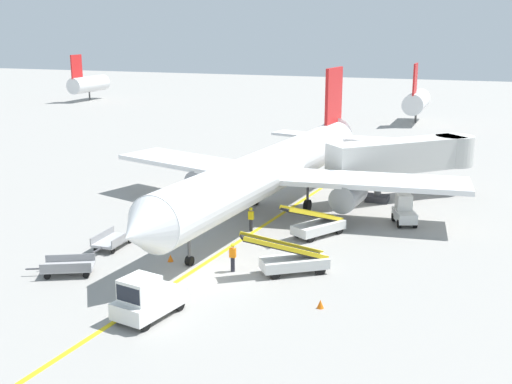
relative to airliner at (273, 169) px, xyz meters
name	(u,v)px	position (x,y,z in m)	size (l,w,h in m)	color
ground_plane	(210,276)	(0.79, -13.17, -3.42)	(300.00, 300.00, 0.00)	gray
taxi_line_yellow	(231,247)	(-0.05, -8.17, -3.41)	(0.30, 80.00, 0.01)	yellow
airliner	(273,169)	(0.00, 0.00, 0.00)	(28.50, 35.34, 10.10)	white
jet_bridge	(412,155)	(9.01, 8.32, 0.12)	(10.87, 10.71, 4.85)	beige
pushback_tug	(146,299)	(0.15, -19.02, -2.42)	(2.56, 3.90, 2.20)	silver
baggage_tug_near_wing	(404,211)	(9.60, 0.73, -2.49)	(2.09, 2.71, 2.10)	silver
belt_loader_forward_hold	(292,260)	(4.96, -11.05, -2.64)	(4.81, 3.89, 2.59)	silver
belt_loader_aft_hold	(317,225)	(4.55, -4.11, -2.64)	(3.60, 4.95, 2.59)	silver
baggage_cart_loaded	(68,267)	(-6.83, -15.73, -2.95)	(3.72, 2.64, 0.94)	#A5A5A8
baggage_cart_empty_trailing	(113,240)	(-7.02, -10.87, -2.95)	(1.66, 3.79, 0.94)	#A5A5A8
ground_crew_marshaller	(233,256)	(1.70, -12.00, -2.51)	(0.36, 0.24, 1.70)	#26262D
ground_crew_wing_walker	(251,218)	(0.01, -4.69, -2.51)	(0.36, 0.24, 1.70)	#26262D
safety_cone_nose_left	(165,212)	(-7.44, -3.21, -3.20)	(0.36, 0.36, 0.44)	orange
safety_cone_nose_right	(170,258)	(-2.41, -11.82, -3.20)	(0.36, 0.36, 0.44)	orange
safety_cone_wingtip_left	(320,304)	(7.68, -15.03, -3.20)	(0.36, 0.36, 0.44)	orange
distant_aircraft_far_left	(88,84)	(-58.58, 60.70, -0.20)	(3.00, 10.10, 8.80)	silver
distant_aircraft_mid_left	(417,101)	(4.25, 52.20, -0.20)	(3.00, 10.10, 8.80)	silver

